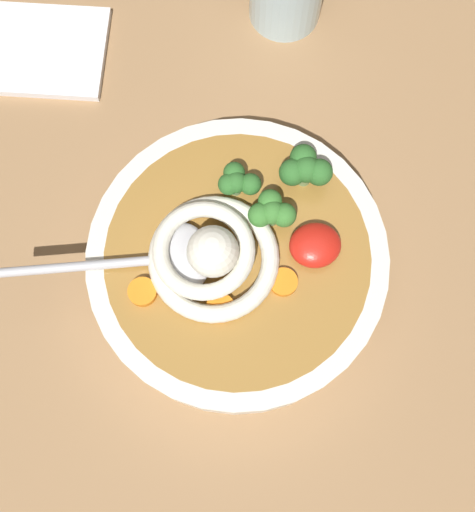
{
  "coord_description": "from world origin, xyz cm",
  "views": [
    {
      "loc": [
        3.21,
        12.18,
        59.52
      ],
      "look_at": [
        0.84,
        -1.78,
        9.09
      ],
      "focal_mm": 44.85,
      "sensor_mm": 36.0,
      "label": 1
    }
  ],
  "objects_px": {
    "folded_napkin": "(33,50)",
    "noodle_pile": "(211,254)",
    "soup_bowl": "(238,264)",
    "soup_spoon": "(166,259)"
  },
  "relations": [
    {
      "from": "noodle_pile",
      "to": "folded_napkin",
      "type": "bearing_deg",
      "value": -61.25
    },
    {
      "from": "folded_napkin",
      "to": "noodle_pile",
      "type": "bearing_deg",
      "value": 118.75
    },
    {
      "from": "soup_bowl",
      "to": "folded_napkin",
      "type": "relative_size",
      "value": 1.75
    },
    {
      "from": "soup_spoon",
      "to": "folded_napkin",
      "type": "distance_m",
      "value": 0.28
    },
    {
      "from": "soup_spoon",
      "to": "folded_napkin",
      "type": "xyz_separation_m",
      "value": [
        0.1,
        -0.25,
        -0.06
      ]
    },
    {
      "from": "soup_spoon",
      "to": "folded_napkin",
      "type": "relative_size",
      "value": 1.22
    },
    {
      "from": "noodle_pile",
      "to": "soup_spoon",
      "type": "relative_size",
      "value": 0.67
    },
    {
      "from": "soup_bowl",
      "to": "soup_spoon",
      "type": "bearing_deg",
      "value": -4.76
    },
    {
      "from": "soup_bowl",
      "to": "folded_napkin",
      "type": "bearing_deg",
      "value": -57.76
    },
    {
      "from": "noodle_pile",
      "to": "folded_napkin",
      "type": "height_order",
      "value": "noodle_pile"
    }
  ]
}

